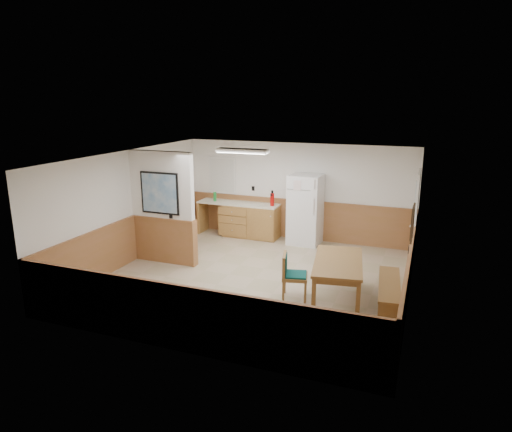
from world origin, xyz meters
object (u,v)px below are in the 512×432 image
at_px(dining_table, 338,266).
at_px(dining_bench, 389,288).
at_px(soap_bottle, 215,196).
at_px(dining_chair, 290,273).
at_px(refrigerator, 305,210).
at_px(fire_extinguisher, 272,199).

xyz_separation_m(dining_table, dining_bench, (0.91, 0.01, -0.31)).
height_order(dining_table, soap_bottle, soap_bottle).
bearing_deg(dining_table, dining_chair, -172.18).
height_order(refrigerator, soap_bottle, refrigerator).
bearing_deg(dining_bench, fire_extinguisher, 131.47).
height_order(fire_extinguisher, soap_bottle, fire_extinguisher).
relative_size(dining_table, dining_chair, 2.12).
distance_m(refrigerator, dining_chair, 3.35).
height_order(refrigerator, fire_extinguisher, refrigerator).
relative_size(dining_table, fire_extinguisher, 4.51).
relative_size(refrigerator, dining_chair, 2.08).
xyz_separation_m(refrigerator, soap_bottle, (-2.51, 0.01, 0.14)).
distance_m(refrigerator, dining_bench, 3.85).
relative_size(dining_table, soap_bottle, 7.31).
bearing_deg(dining_table, fire_extinguisher, 118.14).
distance_m(dining_table, dining_bench, 0.97).
height_order(refrigerator, dining_chair, refrigerator).
bearing_deg(dining_table, refrigerator, 106.17).
bearing_deg(refrigerator, dining_table, -62.19).
distance_m(dining_bench, fire_extinguisher, 4.49).
distance_m(dining_table, dining_chair, 0.88).
bearing_deg(dining_table, dining_bench, -8.10).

